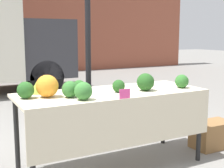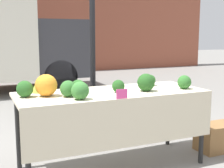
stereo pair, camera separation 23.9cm
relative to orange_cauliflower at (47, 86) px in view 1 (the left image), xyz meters
name	(u,v)px [view 1 (the left image)]	position (x,y,z in m)	size (l,w,h in m)	color
ground_plane	(112,166)	(0.68, -0.03, -0.92)	(40.00, 40.00, 0.00)	gray
tent_pole	(88,53)	(0.75, 0.75, 0.26)	(0.07, 0.07, 2.35)	black
market_table	(115,103)	(0.68, -0.09, -0.21)	(1.97, 0.76, 0.81)	beige
orange_cauliflower	(47,86)	(0.00, 0.00, 0.00)	(0.21, 0.21, 0.21)	orange
romanesco_head	(38,87)	(-0.03, 0.24, -0.04)	(0.17, 0.17, 0.13)	#93B238
broccoli_head_0	(83,91)	(0.25, -0.28, -0.02)	(0.17, 0.17, 0.17)	#387533
broccoli_head_1	(147,80)	(1.23, 0.14, -0.04)	(0.13, 0.13, 0.13)	#285B23
broccoli_head_2	(145,82)	(1.01, -0.15, -0.01)	(0.19, 0.19, 0.19)	#23511E
broccoli_head_3	(70,89)	(0.18, -0.12, -0.03)	(0.16, 0.16, 0.16)	#336B2D
broccoli_head_4	(79,87)	(0.31, -0.02, -0.03)	(0.14, 0.14, 0.14)	#285B23
broccoli_head_5	(119,86)	(0.72, -0.10, -0.04)	(0.13, 0.13, 0.13)	#23511E
broccoli_head_6	(26,90)	(-0.20, 0.03, -0.03)	(0.16, 0.16, 0.16)	#285B23
broccoli_head_7	(182,81)	(1.47, -0.20, -0.03)	(0.15, 0.15, 0.15)	#2D6628
price_sign	(125,94)	(0.61, -0.40, -0.06)	(0.11, 0.01, 0.09)	#EF4793
produce_crate	(212,134)	(2.05, -0.12, -0.76)	(0.51, 0.31, 0.33)	olive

